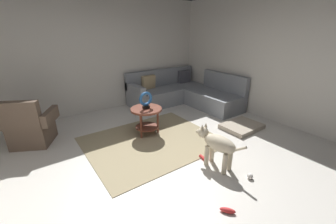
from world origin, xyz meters
name	(u,v)px	position (x,y,z in m)	size (l,w,h in m)	color
ground_plane	(167,164)	(0.00, 0.00, -0.05)	(6.00, 6.00, 0.10)	silver
wall_back	(96,56)	(0.00, 2.94, 1.35)	(6.00, 0.12, 2.70)	silver
wall_right	(282,60)	(2.94, 0.00, 1.35)	(0.12, 6.00, 2.70)	silver
area_rug	(152,141)	(0.15, 0.70, 0.01)	(2.30, 1.90, 0.01)	tan
sectional_couch	(184,94)	(1.99, 2.02, 0.29)	(2.20, 2.25, 0.88)	gray
armchair	(30,128)	(-1.65, 1.86, 0.32)	(0.99, 0.90, 0.88)	brown
side_table	(146,114)	(0.24, 1.02, 0.42)	(0.60, 0.60, 0.54)	brown
torus_sculpture	(146,100)	(0.24, 1.02, 0.71)	(0.28, 0.08, 0.33)	black
dog_bed_mat	(242,126)	(1.98, 0.08, 0.04)	(0.80, 0.60, 0.09)	#B2A38E
dog	(217,144)	(0.54, -0.51, 0.38)	(0.30, 0.84, 0.63)	beige
dog_toy_ball	(250,176)	(0.71, -1.01, 0.04)	(0.08, 0.08, 0.08)	silver
dog_toy_rope	(203,158)	(0.51, -0.29, 0.03)	(0.05, 0.05, 0.17)	red
dog_toy_bone	(228,210)	(-0.01, -1.22, 0.03)	(0.18, 0.06, 0.06)	red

